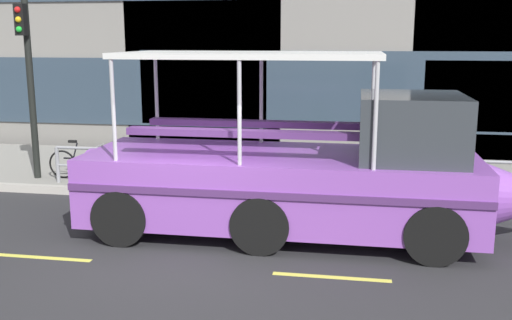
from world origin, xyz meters
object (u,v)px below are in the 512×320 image
at_px(traffic_light_pole, 28,71).
at_px(duck_tour_boat, 308,176).
at_px(leaned_bicycle, 82,164).
at_px(pedestrian_near_bow, 455,147).

height_order(traffic_light_pole, duck_tour_boat, traffic_light_pole).
height_order(traffic_light_pole, leaned_bicycle, traffic_light_pole).
bearing_deg(traffic_light_pole, pedestrian_near_bow, 2.74).
xyz_separation_m(duck_tour_boat, pedestrian_near_bow, (3.01, 3.02, 0.08)).
bearing_deg(pedestrian_near_bow, traffic_light_pole, -177.26).
height_order(duck_tour_boat, pedestrian_near_bow, duck_tour_boat).
relative_size(duck_tour_boat, pedestrian_near_bow, 5.26).
bearing_deg(duck_tour_boat, traffic_light_pole, 159.73).
distance_m(traffic_light_pole, duck_tour_boat, 7.55).
bearing_deg(traffic_light_pole, leaned_bicycle, 5.07).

